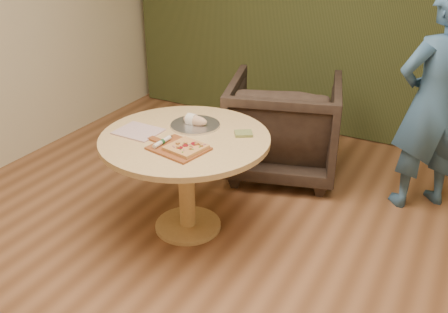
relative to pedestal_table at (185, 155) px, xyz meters
name	(u,v)px	position (x,y,z in m)	size (l,w,h in m)	color
room_shell	(191,80)	(0.46, -0.63, 0.79)	(5.04, 6.04, 2.84)	#925D3A
pedestal_table	(185,155)	(0.00, 0.00, 0.00)	(1.18, 1.18, 0.75)	#DEB472
pizza_paddle	(177,148)	(0.07, -0.20, 0.15)	(0.47, 0.34, 0.01)	brown
flatbread_pizza	(186,147)	(0.13, -0.19, 0.17)	(0.26, 0.26, 0.04)	tan
cutlery_roll	(162,142)	(-0.05, -0.20, 0.17)	(0.04, 0.20, 0.03)	silver
newspaper	(138,132)	(-0.32, -0.09, 0.15)	(0.30, 0.25, 0.01)	white
serving_tray	(195,125)	(-0.03, 0.19, 0.15)	(0.36, 0.36, 0.02)	silver
bread_roll	(194,120)	(-0.04, 0.19, 0.18)	(0.19, 0.09, 0.09)	tan
green_packet	(243,134)	(0.35, 0.21, 0.15)	(0.12, 0.10, 0.02)	#57642D
armchair	(284,122)	(0.27, 1.17, -0.13)	(0.94, 0.88, 0.96)	black
person_standing	(433,103)	(1.44, 1.18, 0.25)	(0.63, 0.41, 1.71)	#375E85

